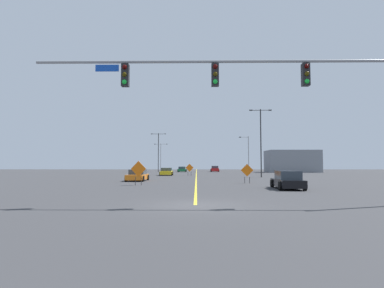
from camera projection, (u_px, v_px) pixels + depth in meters
ground at (195, 205)px, 14.61m from camera, size 211.57×211.57×0.00m
road_centre_stripe at (196, 172)px, 73.25m from camera, size 0.16×117.54×0.01m
traffic_signal_assembly at (264, 84)px, 14.90m from camera, size 16.90×0.44×7.33m
street_lamp_far_right at (161, 155)px, 90.77m from camera, size 3.80×0.24×7.73m
street_lamp_far_left at (261, 138)px, 46.18m from camera, size 3.21×0.24×9.82m
street_lamp_mid_left at (158, 149)px, 77.36m from camera, size 3.68×0.24×9.34m
street_lamp_near_left at (248, 153)px, 64.63m from camera, size 1.99×0.24×7.49m
construction_sign_left_shoulder at (247, 171)px, 31.37m from camera, size 1.23×0.10×1.90m
construction_sign_median_near at (138, 170)px, 28.62m from camera, size 1.40×0.24×2.16m
construction_sign_median_far at (190, 168)px, 53.38m from camera, size 1.33×0.13×1.96m
car_green_approaching at (182, 169)px, 79.43m from camera, size 2.19×4.12×1.31m
car_yellow_mid at (166, 172)px, 54.12m from camera, size 2.13×4.30×1.28m
car_orange_far at (138, 175)px, 36.18m from camera, size 2.10×4.61×1.28m
car_red_distant at (215, 169)px, 80.96m from camera, size 2.08×4.24×1.47m
car_black_near at (287, 180)px, 24.28m from camera, size 2.10×4.54×1.36m
roadside_building_east at (292, 161)px, 76.01m from camera, size 11.73×7.50×5.16m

